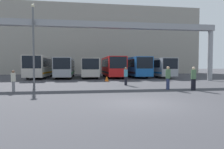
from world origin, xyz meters
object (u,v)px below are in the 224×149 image
(pedestrian_near_center, at_px, (13,80))
(bus_slot_3, at_px, (113,66))
(lamp_post, at_px, (33,41))
(bus_slot_1, at_px, (66,67))
(bus_slot_0, at_px, (40,66))
(pedestrian_mid_right, at_px, (168,77))
(pedestrian_mid_left, at_px, (126,76))
(traffic_cone, at_px, (107,79))
(pedestrian_near_right, at_px, (194,78))
(bus_slot_4, at_px, (134,66))
(bus_slot_5, at_px, (155,66))
(bus_slot_2, at_px, (89,67))

(pedestrian_near_center, bearing_deg, bus_slot_3, 116.10)
(pedestrian_near_center, relative_size, lamp_post, 0.19)
(bus_slot_1, distance_m, lamp_post, 10.86)
(bus_slot_0, height_order, bus_slot_3, bus_slot_0)
(bus_slot_1, height_order, pedestrian_mid_right, bus_slot_1)
(pedestrian_mid_left, relative_size, traffic_cone, 2.76)
(bus_slot_1, distance_m, pedestrian_near_center, 17.56)
(bus_slot_1, bearing_deg, bus_slot_3, -5.97)
(pedestrian_mid_left, distance_m, pedestrian_near_right, 6.31)
(bus_slot_4, xyz_separation_m, pedestrian_mid_left, (-4.46, -13.70, -0.91))
(pedestrian_near_right, bearing_deg, pedestrian_mid_right, -19.41)
(bus_slot_3, bearing_deg, pedestrian_mid_left, -93.02)
(bus_slot_1, relative_size, lamp_post, 1.42)
(bus_slot_0, relative_size, pedestrian_mid_left, 6.26)
(pedestrian_mid_right, bearing_deg, pedestrian_mid_left, -100.04)
(traffic_cone, height_order, lamp_post, lamp_post)
(bus_slot_4, relative_size, pedestrian_near_right, 6.35)
(pedestrian_mid_left, height_order, pedestrian_mid_right, pedestrian_mid_right)
(bus_slot_1, height_order, traffic_cone, bus_slot_1)
(pedestrian_mid_left, xyz_separation_m, pedestrian_near_right, (4.38, -4.53, 0.04))
(bus_slot_1, xyz_separation_m, lamp_post, (-2.53, -10.17, 2.85))
(bus_slot_3, relative_size, bus_slot_5, 0.87)
(bus_slot_3, distance_m, pedestrian_near_center, 19.32)
(bus_slot_1, xyz_separation_m, traffic_cone, (5.61, -8.71, -1.44))
(bus_slot_3, bearing_deg, pedestrian_near_center, -120.71)
(lamp_post, bearing_deg, pedestrian_mid_left, -21.75)
(bus_slot_1, bearing_deg, pedestrian_mid_left, -63.80)
(pedestrian_mid_right, bearing_deg, bus_slot_3, -127.77)
(bus_slot_5, distance_m, lamp_post, 20.52)
(bus_slot_3, xyz_separation_m, bus_slot_5, (7.54, 0.77, -0.10))
(bus_slot_4, bearing_deg, bus_slot_1, 178.92)
(bus_slot_5, relative_size, traffic_cone, 18.81)
(bus_slot_0, relative_size, bus_slot_4, 0.95)
(bus_slot_5, bearing_deg, pedestrian_mid_right, -107.61)
(bus_slot_1, height_order, pedestrian_mid_left, bus_slot_1)
(bus_slot_5, height_order, pedestrian_near_right, bus_slot_5)
(bus_slot_3, distance_m, pedestrian_mid_right, 17.08)
(bus_slot_2, bearing_deg, pedestrian_near_right, -67.29)
(bus_slot_3, xyz_separation_m, pedestrian_near_right, (3.69, -17.66, -0.89))
(bus_slot_5, distance_m, traffic_cone, 12.93)
(bus_slot_4, relative_size, pedestrian_mid_left, 6.59)
(bus_slot_4, relative_size, bus_slot_5, 0.97)
(bus_slot_0, relative_size, bus_slot_5, 0.92)
(bus_slot_0, xyz_separation_m, pedestrian_mid_right, (13.21, -17.25, -0.91))
(bus_slot_5, xyz_separation_m, lamp_post, (-17.60, -10.15, 2.85))
(bus_slot_4, relative_size, traffic_cone, 18.20)
(bus_slot_0, height_order, pedestrian_mid_left, bus_slot_0)
(pedestrian_mid_right, bearing_deg, traffic_cone, -111.20)
(bus_slot_0, xyz_separation_m, pedestrian_mid_left, (10.61, -13.41, -0.96))
(bus_slot_5, distance_m, pedestrian_near_center, 24.59)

